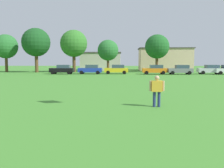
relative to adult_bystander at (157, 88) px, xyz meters
The scene contains 15 objects.
ground_plane 17.40m from the adult_bystander, 114.11° to the left, with size 160.00×160.00×0.00m, color #42842D.
adult_bystander is the anchor object (origin of this frame).
parked_car_black_0 33.69m from the adult_bystander, 112.03° to the left, with size 4.30×2.02×1.68m.
parked_car_blue_1 32.62m from the adult_bystander, 103.37° to the left, with size 4.30×2.02×1.68m.
parked_car_yellow_2 32.17m from the adult_bystander, 94.93° to the left, with size 4.30×2.02×1.68m.
parked_car_orange_3 31.45m from the adult_bystander, 82.59° to the left, with size 4.30×2.02×1.68m.
parked_car_gray_4 32.15m from the adult_bystander, 74.55° to the left, with size 4.30×2.02×1.68m.
parked_car_silver_5 34.90m from the adult_bystander, 66.15° to the left, with size 4.30×2.02×1.68m.
tree_far_left 47.57m from the adult_bystander, 124.24° to the left, with size 5.14×5.14×8.01m.
tree_left 42.56m from the adult_bystander, 117.48° to the left, with size 5.83×5.83×9.09m.
tree_center 40.92m from the adult_bystander, 107.08° to the left, with size 5.68×5.68×8.84m.
tree_right 38.56m from the adult_bystander, 97.02° to the left, with size 4.31×4.31×6.72m.
tree_far_right 39.66m from the adult_bystander, 81.96° to the left, with size 5.04×5.04×7.86m.
house_left 48.58m from the adult_bystander, 98.22° to the left, with size 9.90×7.28×4.44m.
house_right 48.87m from the adult_bystander, 79.80° to the left, with size 12.65×8.07×5.47m.
Camera 1 is at (5.18, 0.80, 2.53)m, focal length 39.72 mm.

